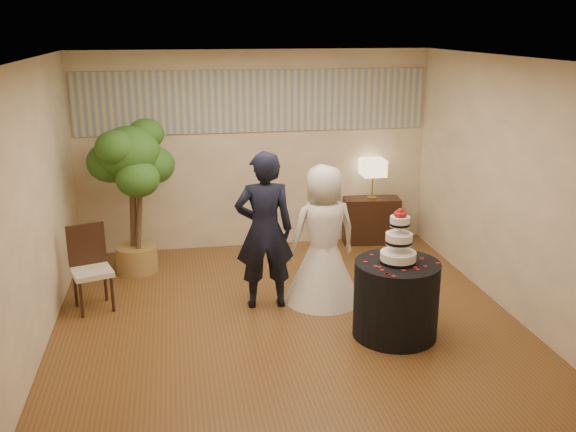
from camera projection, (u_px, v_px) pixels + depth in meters
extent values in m
cube|color=brown|center=(286.00, 317.00, 7.13)|extent=(5.00, 5.00, 0.00)
cube|color=white|center=(285.00, 58.00, 6.33)|extent=(5.00, 5.00, 0.00)
cube|color=beige|center=(255.00, 151.00, 9.08)|extent=(5.00, 0.06, 2.80)
cube|color=beige|center=(349.00, 288.00, 4.37)|extent=(5.00, 0.06, 2.80)
cube|color=beige|center=(35.00, 207.00, 6.30)|extent=(0.06, 5.00, 2.80)
cube|color=beige|center=(506.00, 185.00, 7.15)|extent=(0.06, 5.00, 2.80)
cube|color=#A2A598|center=(254.00, 101.00, 8.86)|extent=(4.90, 0.02, 0.85)
imported|color=black|center=(264.00, 231.00, 7.17)|extent=(0.67, 0.45, 1.82)
imported|color=white|center=(323.00, 234.00, 7.35)|extent=(1.03, 1.03, 1.63)
cylinder|color=black|center=(396.00, 299.00, 6.61)|extent=(1.14, 1.14, 0.81)
cube|color=black|center=(371.00, 220.00, 9.48)|extent=(0.85, 0.45, 0.68)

